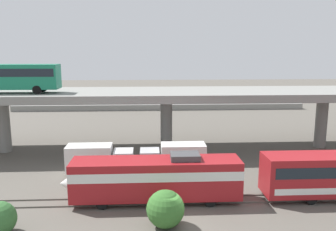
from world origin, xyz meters
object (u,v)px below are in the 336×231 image
object	(u,v)px
train_locomotive	(148,177)
transit_bus_on_overpass	(7,76)
parked_car_4	(134,100)
parked_car_3	(263,98)
service_truck_west	(98,158)
service_truck_east	(175,157)
parked_car_0	(162,97)
parked_car_5	(66,99)
parked_car_6	(70,98)
parked_car_1	(121,98)
parked_car_7	(160,99)
parked_car_2	(187,97)

from	to	relation	value
train_locomotive	transit_bus_on_overpass	distance (m)	23.19
train_locomotive	parked_car_4	bearing A→B (deg)	-86.17
parked_car_3	parked_car_4	bearing A→B (deg)	3.55
service_truck_west	service_truck_east	distance (m)	7.96
parked_car_0	parked_car_5	bearing A→B (deg)	5.71
parked_car_3	parked_car_6	distance (m)	44.16
parked_car_4	parked_car_6	xyz separation A→B (m)	(-14.61, 4.07, -0.00)
transit_bus_on_overpass	parked_car_4	bearing A→B (deg)	68.70
transit_bus_on_overpass	parked_car_1	size ratio (longest dim) A/B	2.94
parked_car_3	parked_car_0	bearing A→B (deg)	-5.47
train_locomotive	parked_car_1	bearing A→B (deg)	-83.20
service_truck_east	parked_car_5	bearing A→B (deg)	-63.96
parked_car_7	parked_car_1	bearing A→B (deg)	159.45
service_truck_east	parked_car_1	xyz separation A→B (m)	(-8.98, 44.80, 0.37)
transit_bus_on_overpass	parked_car_2	size ratio (longest dim) A/B	2.72
parked_car_5	transit_bus_on_overpass	bearing A→B (deg)	92.85
parked_car_2	parked_car_3	xyz separation A→B (m)	(17.46, -1.35, -0.00)
parked_car_1	parked_car_3	world-z (taller)	same
parked_car_4	parked_car_7	world-z (taller)	same
train_locomotive	parked_car_0	xyz separation A→B (m)	(3.11, 52.55, -0.18)
service_truck_west	parked_car_2	size ratio (longest dim) A/B	1.54
parked_car_2	transit_bus_on_overpass	bearing A→B (deg)	55.81
parked_car_7	parked_car_5	bearing A→B (deg)	175.37
parked_car_1	parked_car_7	size ratio (longest dim) A/B	0.93
parked_car_1	parked_car_6	size ratio (longest dim) A/B	0.98
parked_car_3	parked_car_5	size ratio (longest dim) A/B	0.94
parked_car_0	parked_car_6	xyz separation A→B (m)	(-20.97, 0.03, -0.00)
service_truck_west	parked_car_7	xyz separation A→B (m)	(7.75, 41.51, 0.37)
parked_car_2	parked_car_6	distance (m)	26.66
train_locomotive	parked_car_4	size ratio (longest dim) A/B	3.70
service_truck_east	parked_car_3	distance (m)	49.10
parked_car_2	parked_car_4	distance (m)	12.44
parked_car_7	train_locomotive	bearing A→B (deg)	-93.03
parked_car_0	parked_car_2	xyz separation A→B (m)	(5.67, -0.86, -0.00)
parked_car_5	service_truck_east	bearing A→B (deg)	116.04
transit_bus_on_overpass	service_truck_east	xyz separation A→B (m)	(19.32, -7.23, -8.06)
train_locomotive	parked_car_2	size ratio (longest dim) A/B	3.42
parked_car_0	parked_car_1	distance (m)	9.32
parked_car_2	service_truck_east	bearing A→B (deg)	82.33
transit_bus_on_overpass	service_truck_east	world-z (taller)	transit_bus_on_overpass
train_locomotive	parked_car_3	bearing A→B (deg)	-117.53
parked_car_6	parked_car_3	bearing A→B (deg)	177.09
parked_car_3	parked_car_6	xyz separation A→B (m)	(-44.10, 2.24, -0.00)
train_locomotive	parked_car_5	size ratio (longest dim) A/B	3.51
parked_car_0	parked_car_2	bearing A→B (deg)	171.34
parked_car_0	service_truck_west	bearing A→B (deg)	79.64
parked_car_4	service_truck_east	bearing A→B (deg)	98.31
parked_car_2	parked_car_0	bearing A→B (deg)	-8.66
parked_car_0	parked_car_2	size ratio (longest dim) A/B	1.00
parked_car_3	parked_car_7	bearing A→B (deg)	3.92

